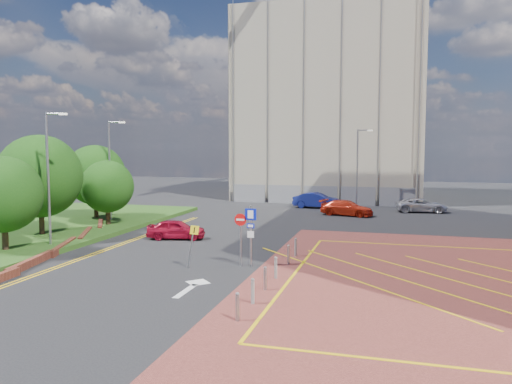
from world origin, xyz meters
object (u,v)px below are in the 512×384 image
at_px(car_blue_back, 317,200).
at_px(car_red_back, 347,208).
at_px(tree_c, 107,187).
at_px(lamp_left_far, 110,166).
at_px(car_silver_back, 421,205).
at_px(tree_b, 40,176).
at_px(lamp_back, 358,165).
at_px(lamp_left_near, 49,173).
at_px(warning_sign, 192,241).
at_px(tree_a, 3,194).
at_px(car_red_left, 176,229).
at_px(tree_d, 95,175).
at_px(sign_cluster, 247,229).

distance_m(car_blue_back, car_red_back, 5.85).
relative_size(tree_c, lamp_left_far, 0.61).
relative_size(tree_c, car_blue_back, 1.03).
height_order(car_blue_back, car_silver_back, car_blue_back).
xyz_separation_m(tree_b, lamp_back, (19.58, 23.00, 0.12)).
relative_size(lamp_left_near, car_silver_back, 1.69).
bearing_deg(warning_sign, tree_a, 179.14).
distance_m(car_red_left, car_silver_back, 25.31).
bearing_deg(car_red_left, lamp_left_near, 118.38).
xyz_separation_m(car_blue_back, car_silver_back, (10.10, -0.53, -0.13)).
xyz_separation_m(tree_c, lamp_left_near, (1.08, -8.00, 1.47)).
bearing_deg(tree_d, lamp_back, 36.09).
xyz_separation_m(tree_a, car_blue_back, (14.12, 26.65, -2.72)).
bearing_deg(car_silver_back, sign_cluster, 150.59).
distance_m(lamp_left_near, sign_cluster, 13.04).
bearing_deg(car_red_left, tree_b, 90.74).
xyz_separation_m(sign_cluster, car_red_left, (-6.81, 6.15, -1.29)).
relative_size(sign_cluster, car_red_left, 0.82).
height_order(car_red_left, car_blue_back, car_blue_back).
height_order(tree_c, tree_d, tree_d).
distance_m(tree_d, sign_cluster, 20.74).
xyz_separation_m(car_red_left, car_silver_back, (16.74, 18.98, -0.01)).
height_order(tree_b, sign_cluster, tree_b).
height_order(lamp_left_far, car_red_left, lamp_left_far).
relative_size(lamp_left_far, car_red_left, 2.05).
distance_m(lamp_left_far, car_silver_back, 28.68).
distance_m(lamp_left_far, car_blue_back, 21.01).
xyz_separation_m(tree_a, tree_d, (-2.50, 13.00, 0.37)).
relative_size(lamp_left_near, lamp_back, 1.00).
xyz_separation_m(tree_c, sign_cluster, (13.80, -9.02, -1.24)).
bearing_deg(lamp_left_far, tree_d, 154.32).
height_order(lamp_back, sign_cluster, lamp_back).
relative_size(lamp_back, sign_cluster, 2.50).
height_order(lamp_left_near, warning_sign, lamp_left_near).
relative_size(car_blue_back, car_red_back, 1.00).
bearing_deg(tree_d, lamp_left_far, -25.68).
distance_m(tree_c, car_blue_back, 21.65).
bearing_deg(tree_c, sign_cluster, -33.16).
xyz_separation_m(tree_d, car_blue_back, (16.62, 13.65, -3.09)).
bearing_deg(tree_c, car_red_back, 34.94).
bearing_deg(car_blue_back, tree_c, 146.70).
distance_m(tree_d, car_blue_back, 21.73).
height_order(tree_d, warning_sign, tree_d).
bearing_deg(warning_sign, sign_cluster, 24.21).
bearing_deg(sign_cluster, lamp_back, 82.03).
bearing_deg(lamp_back, car_silver_back, -17.01).
xyz_separation_m(tree_a, sign_cluster, (14.30, 0.98, -1.55)).
height_order(tree_d, car_red_back, tree_d).
xyz_separation_m(tree_a, lamp_left_near, (1.58, 2.00, 1.16)).
height_order(tree_d, lamp_back, lamp_back).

